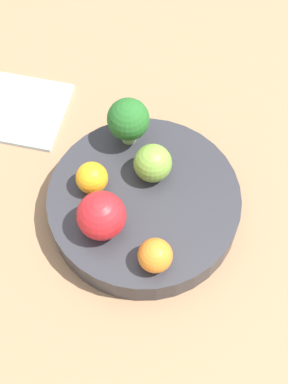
{
  "coord_description": "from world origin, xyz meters",
  "views": [
    {
      "loc": [
        0.32,
        0.03,
        0.62
      ],
      "look_at": [
        0.0,
        0.0,
        0.07
      ],
      "focal_mm": 50.0,
      "sensor_mm": 36.0,
      "label": 1
    }
  ],
  "objects_px": {
    "apple_green": "(153,163)",
    "orange_front": "(155,255)",
    "apple_red": "(101,216)",
    "orange_back": "(92,178)",
    "napkin": "(15,109)",
    "broccoli": "(128,120)",
    "bowl": "(144,204)"
  },
  "relations": [
    {
      "from": "broccoli",
      "to": "orange_back",
      "type": "distance_m",
      "value": 0.09
    },
    {
      "from": "bowl",
      "to": "orange_back",
      "type": "bearing_deg",
      "value": -98.08
    },
    {
      "from": "bowl",
      "to": "apple_red",
      "type": "bearing_deg",
      "value": -44.74
    },
    {
      "from": "broccoli",
      "to": "apple_green",
      "type": "xyz_separation_m",
      "value": [
        0.05,
        0.03,
        -0.02
      ]
    },
    {
      "from": "napkin",
      "to": "orange_front",
      "type": "bearing_deg",
      "value": 42.74
    },
    {
      "from": "bowl",
      "to": "napkin",
      "type": "xyz_separation_m",
      "value": [
        -0.15,
        -0.2,
        -0.02
      ]
    },
    {
      "from": "orange_front",
      "to": "orange_back",
      "type": "distance_m",
      "value": 0.13
    },
    {
      "from": "apple_green",
      "to": "napkin",
      "type": "relative_size",
      "value": 0.3
    },
    {
      "from": "broccoli",
      "to": "orange_back",
      "type": "height_order",
      "value": "broccoli"
    },
    {
      "from": "orange_back",
      "to": "broccoli",
      "type": "bearing_deg",
      "value": 153.25
    },
    {
      "from": "apple_red",
      "to": "orange_front",
      "type": "xyz_separation_m",
      "value": [
        0.04,
        0.06,
        -0.01
      ]
    },
    {
      "from": "orange_front",
      "to": "orange_back",
      "type": "xyz_separation_m",
      "value": [
        -0.09,
        -0.08,
        -0.0
      ]
    },
    {
      "from": "bowl",
      "to": "apple_green",
      "type": "distance_m",
      "value": 0.06
    },
    {
      "from": "bowl",
      "to": "napkin",
      "type": "relative_size",
      "value": 1.51
    },
    {
      "from": "apple_green",
      "to": "orange_front",
      "type": "xyz_separation_m",
      "value": [
        0.12,
        0.01,
        -0.0
      ]
    },
    {
      "from": "bowl",
      "to": "broccoli",
      "type": "height_order",
      "value": "broccoli"
    },
    {
      "from": "apple_green",
      "to": "orange_front",
      "type": "height_order",
      "value": "apple_green"
    },
    {
      "from": "bowl",
      "to": "orange_back",
      "type": "relative_size",
      "value": 6.06
    },
    {
      "from": "broccoli",
      "to": "napkin",
      "type": "distance_m",
      "value": 0.2
    },
    {
      "from": "broccoli",
      "to": "napkin",
      "type": "relative_size",
      "value": 0.43
    },
    {
      "from": "apple_red",
      "to": "napkin",
      "type": "distance_m",
      "value": 0.25
    },
    {
      "from": "apple_red",
      "to": "orange_back",
      "type": "bearing_deg",
      "value": -161.07
    },
    {
      "from": "broccoli",
      "to": "apple_red",
      "type": "relative_size",
      "value": 1.19
    },
    {
      "from": "broccoli",
      "to": "orange_front",
      "type": "height_order",
      "value": "broccoli"
    },
    {
      "from": "broccoli",
      "to": "orange_front",
      "type": "relative_size",
      "value": 1.73
    },
    {
      "from": "bowl",
      "to": "orange_front",
      "type": "relative_size",
      "value": 6.03
    },
    {
      "from": "broccoli",
      "to": "orange_front",
      "type": "bearing_deg",
      "value": 15.01
    },
    {
      "from": "bowl",
      "to": "broccoli",
      "type": "xyz_separation_m",
      "value": [
        -0.08,
        -0.03,
        0.06
      ]
    },
    {
      "from": "bowl",
      "to": "broccoli",
      "type": "distance_m",
      "value": 0.11
    },
    {
      "from": "broccoli",
      "to": "apple_red",
      "type": "bearing_deg",
      "value": -8.33
    },
    {
      "from": "apple_red",
      "to": "orange_front",
      "type": "bearing_deg",
      "value": 58.03
    },
    {
      "from": "apple_green",
      "to": "orange_back",
      "type": "bearing_deg",
      "value": -71.27
    }
  ]
}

